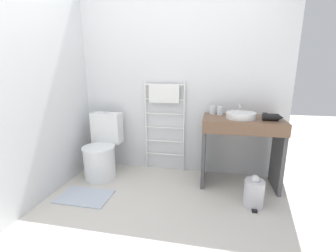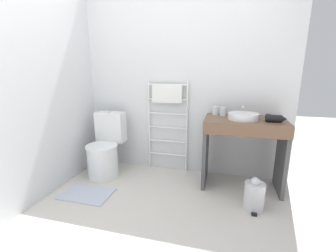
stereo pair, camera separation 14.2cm
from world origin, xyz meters
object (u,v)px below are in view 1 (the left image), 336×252
Objects in this scene: hair_dryer at (271,117)px; towel_radiator at (164,107)px; toilet at (102,151)px; sink_basin at (241,115)px; cup_near_edge at (220,111)px; trash_bin at (254,193)px; cup_near_wall at (213,110)px.

towel_radiator is at bearing 166.10° from hair_dryer.
toilet is 2.48× the size of sink_basin.
towel_radiator reaches higher than toilet.
cup_near_edge is at bearing -7.67° from towel_radiator.
toilet is at bearing 169.38° from trash_bin.
towel_radiator reaches higher than sink_basin.
trash_bin is at bearing -58.33° from cup_near_edge.
trash_bin is (-0.18, -0.36, -0.71)m from hair_dryer.
towel_radiator is 0.62m from cup_near_wall.
toilet is 1.50m from cup_near_wall.
toilet is at bearing -170.89° from cup_near_edge.
towel_radiator reaches higher than hair_dryer.
cup_near_wall is 0.10m from cup_near_edge.
sink_basin is 0.83m from trash_bin.
trash_bin is (0.36, -0.58, -0.73)m from cup_near_edge.
cup_near_wall is at bearing 156.99° from hair_dryer.
towel_radiator is at bearing 175.94° from cup_near_wall.
toilet is at bearing -177.43° from sink_basin.
towel_radiator is 1.46m from trash_bin.
cup_near_edge reaches higher than sink_basin.
cup_near_edge is 0.57m from hair_dryer.
cup_near_edge is at bearing 144.42° from sink_basin.
cup_near_edge is 0.99m from trash_bin.
sink_basin reaches higher than trash_bin.
sink_basin is 0.31m from hair_dryer.
sink_basin is 0.27m from cup_near_edge.
hair_dryer is at bearing 0.66° from toilet.
cup_near_wall is (0.62, -0.04, -0.01)m from towel_radiator.
cup_near_edge is 0.49× the size of hair_dryer.
sink_basin is 3.28× the size of cup_near_wall.
towel_radiator is 0.72m from cup_near_edge.
hair_dryer is (0.62, -0.26, -0.01)m from cup_near_wall.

